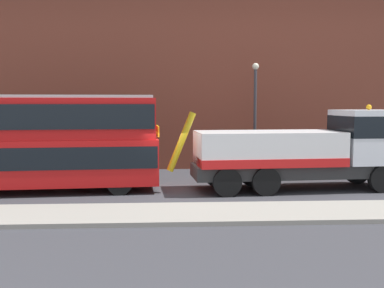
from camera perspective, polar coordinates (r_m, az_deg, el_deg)
ground_plane at (r=19.77m, az=-2.04°, el=-5.86°), size 120.00×120.00×0.00m
near_kerb at (r=15.64m, az=-1.73°, el=-8.49°), size 60.00×2.80×0.15m
building_facade at (r=27.15m, az=-2.42°, el=14.22°), size 60.00×1.50×16.00m
recovery_tow_truck at (r=20.70m, az=13.98°, el=-0.59°), size 10.22×3.31×3.67m
double_decker_bus at (r=20.56m, az=-19.75°, el=0.55°), size 11.17×3.37×4.06m
street_lamp at (r=25.05m, az=7.70°, el=4.39°), size 0.36×0.36×5.83m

